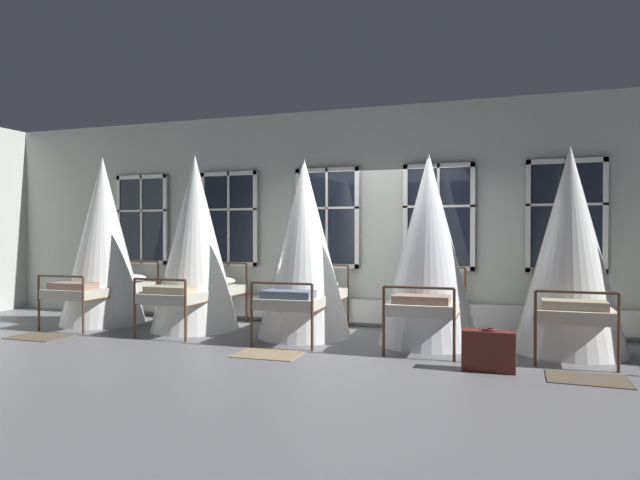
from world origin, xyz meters
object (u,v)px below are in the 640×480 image
at_px(cot_second, 195,245).
at_px(cot_third, 304,250).
at_px(suitcase_dark, 489,351).
at_px(cot_fourth, 428,252).
at_px(cot_fifth, 570,252).
at_px(cot_first, 103,243).

distance_m(cot_second, cot_third, 1.81).
distance_m(cot_third, suitcase_dark, 3.08).
bearing_deg(cot_fourth, cot_fifth, -88.91).
xyz_separation_m(cot_fourth, cot_fifth, (1.75, 0.04, 0.01)).
xyz_separation_m(cot_second, cot_fifth, (5.35, 0.05, -0.06)).
xyz_separation_m(cot_first, suitcase_dark, (6.18, -1.30, -1.11)).
height_order(cot_third, suitcase_dark, cot_third).
xyz_separation_m(cot_fifth, suitcase_dark, (-0.93, -1.32, -1.04)).
bearing_deg(suitcase_dark, cot_third, 156.54).
bearing_deg(cot_fourth, suitcase_dark, -147.55).
height_order(cot_first, cot_third, cot_first).
relative_size(cot_second, suitcase_dark, 4.78).
bearing_deg(suitcase_dark, cot_fourth, 125.31).
bearing_deg(suitcase_dark, cot_first, 170.72).
bearing_deg(cot_second, cot_third, -89.68).
height_order(cot_third, cot_fifth, cot_fifth).
bearing_deg(cot_second, suitcase_dark, -105.71).
height_order(cot_second, cot_third, cot_second).
bearing_deg(cot_second, cot_fourth, -89.54).
relative_size(cot_fourth, suitcase_dark, 4.54).
bearing_deg(cot_fifth, cot_first, 91.57).
bearing_deg(cot_fourth, cot_second, 89.79).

